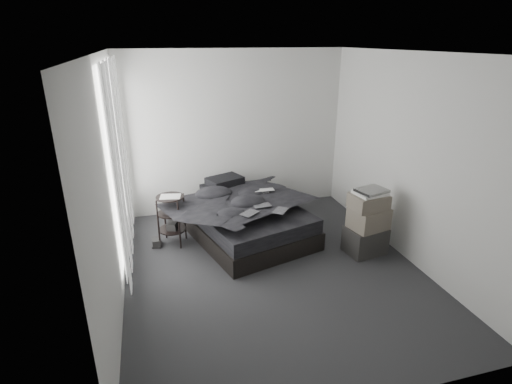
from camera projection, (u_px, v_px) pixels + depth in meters
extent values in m
cube|color=#2A2B2D|center=(273.00, 269.00, 5.07)|extent=(3.60, 4.20, 0.01)
cube|color=white|center=(276.00, 52.00, 4.13)|extent=(3.60, 4.20, 0.01)
cube|color=silver|center=(235.00, 133.00, 6.49)|extent=(3.60, 0.01, 2.60)
cube|color=silver|center=(368.00, 265.00, 2.71)|extent=(3.60, 0.01, 2.60)
cube|color=silver|center=(110.00, 186.00, 4.15)|extent=(0.01, 4.20, 2.60)
cube|color=silver|center=(410.00, 160.00, 5.04)|extent=(0.01, 4.20, 2.60)
cube|color=white|center=(116.00, 158.00, 4.95)|extent=(0.02, 2.00, 2.30)
cube|color=white|center=(121.00, 163.00, 4.99)|extent=(0.06, 2.12, 2.48)
cube|color=black|center=(246.00, 228.00, 5.88)|extent=(1.87, 2.19, 0.25)
cube|color=black|center=(246.00, 214.00, 5.80)|extent=(1.80, 2.12, 0.20)
imported|color=black|center=(248.00, 201.00, 5.68)|extent=(1.76, 1.91, 0.22)
cube|color=black|center=(221.00, 189.00, 6.30)|extent=(0.65, 0.52, 0.13)
cube|color=black|center=(225.00, 181.00, 6.27)|extent=(0.62, 0.53, 0.12)
imported|color=silver|center=(265.00, 187.00, 5.88)|extent=(0.31, 0.21, 0.02)
cube|color=black|center=(250.00, 208.00, 5.17)|extent=(0.28, 0.27, 0.01)
cube|color=black|center=(262.00, 200.00, 5.41)|extent=(0.25, 0.17, 0.01)
cube|color=black|center=(281.00, 205.00, 5.24)|extent=(0.27, 0.28, 0.01)
cylinder|color=black|center=(172.00, 220.00, 5.58)|extent=(0.49, 0.49, 0.71)
cube|color=white|center=(170.00, 197.00, 5.44)|extent=(0.31, 0.25, 0.01)
cube|color=black|center=(157.00, 242.00, 5.61)|extent=(0.13, 0.18, 0.12)
cube|color=black|center=(365.00, 240.00, 5.40)|extent=(0.56, 0.46, 0.37)
cube|color=#60584C|center=(369.00, 218.00, 5.28)|extent=(0.54, 0.47, 0.28)
cube|color=#60584C|center=(369.00, 201.00, 5.19)|extent=(0.48, 0.40, 0.20)
cube|color=silver|center=(370.00, 193.00, 5.16)|extent=(0.42, 0.36, 0.04)
cube|color=silver|center=(372.00, 190.00, 5.14)|extent=(0.43, 0.38, 0.03)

